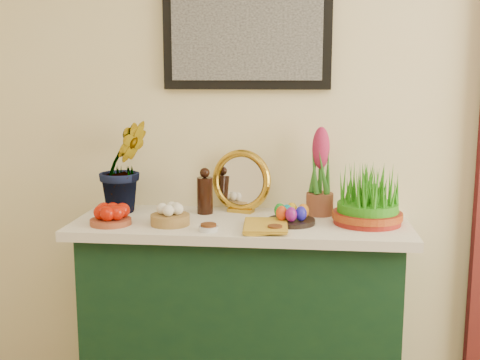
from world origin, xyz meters
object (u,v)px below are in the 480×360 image
object	(u,v)px
sideboard	(241,324)
book	(244,225)
mirror	(241,182)
hyacinth_green	(124,152)
wheatgrass_sabzeh	(368,199)

from	to	relation	value
sideboard	book	size ratio (longest dim) A/B	5.65
sideboard	mirror	distance (m)	0.62
sideboard	hyacinth_green	world-z (taller)	hyacinth_green
mirror	wheatgrass_sabzeh	bearing A→B (deg)	-17.34
mirror	book	distance (m)	0.34
sideboard	wheatgrass_sabzeh	size ratio (longest dim) A/B	4.53
mirror	wheatgrass_sabzeh	distance (m)	0.57
hyacinth_green	book	distance (m)	0.66
hyacinth_green	mirror	distance (m)	0.54
hyacinth_green	book	size ratio (longest dim) A/B	2.35
hyacinth_green	wheatgrass_sabzeh	distance (m)	1.07
mirror	book	world-z (taller)	mirror
book	wheatgrass_sabzeh	distance (m)	0.52
hyacinth_green	book	world-z (taller)	hyacinth_green
hyacinth_green	wheatgrass_sabzeh	world-z (taller)	hyacinth_green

